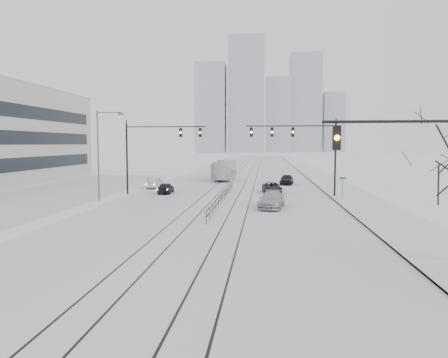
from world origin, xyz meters
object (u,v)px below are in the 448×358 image
sedan_sb_inner (166,188)px  sedan_nb_front (272,188)px  traffic_mast_near (432,173)px  sedan_sb_outer (155,183)px  sedan_nb_right (272,200)px  sedan_nb_far (287,180)px  box_truck (225,170)px

sedan_sb_inner → sedan_nb_front: sedan_sb_inner is taller
traffic_mast_near → sedan_sb_outer: bearing=119.7°
sedan_nb_front → sedan_nb_right: (-0.19, -11.94, 0.12)m
sedan_sb_outer → sedan_nb_right: size_ratio=0.79×
traffic_mast_near → sedan_nb_front: traffic_mast_near is taller
sedan_nb_right → sedan_nb_far: (2.39, 22.70, -0.01)m
sedan_sb_outer → box_truck: 15.72m
box_truck → traffic_mast_near: bearing=107.2°
sedan_sb_inner → sedan_nb_front: 12.26m
sedan_sb_outer → sedan_nb_right: 21.73m
sedan_sb_inner → sedan_nb_far: bearing=-141.5°
sedan_nb_far → box_truck: bearing=151.4°
sedan_nb_right → sedan_nb_far: bearing=91.5°
sedan_nb_far → sedan_nb_front: bearing=-93.6°
box_truck → sedan_nb_far: bearing=146.0°
sedan_nb_right → sedan_nb_front: bearing=96.6°
sedan_nb_far → sedan_sb_outer: bearing=-150.6°
sedan_sb_outer → box_truck: bearing=-116.9°
traffic_mast_near → sedan_sb_inner: traffic_mast_near is taller
box_truck → sedan_nb_right: bearing=105.8°
sedan_sb_outer → sedan_nb_front: 15.44m
sedan_nb_right → sedan_sb_outer: bearing=140.1°
sedan_nb_front → box_truck: size_ratio=0.39×
traffic_mast_near → sedan_nb_far: size_ratio=1.67×
sedan_nb_right → box_truck: bearing=110.7°
sedan_sb_inner → sedan_nb_right: size_ratio=0.74×
sedan_sb_outer → box_truck: size_ratio=0.35×
sedan_sb_inner → sedan_sb_outer: 6.39m
sedan_nb_front → sedan_nb_far: 10.98m
sedan_sb_outer → box_truck: box_truck is taller
traffic_mast_near → sedan_nb_right: size_ratio=1.40×
traffic_mast_near → sedan_nb_front: size_ratio=1.60×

